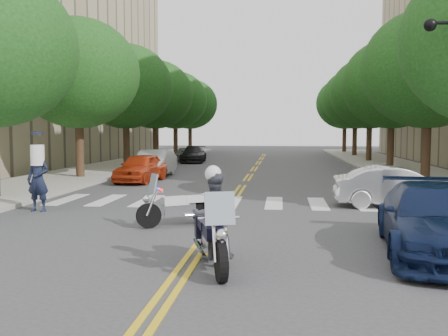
% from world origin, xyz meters
% --- Properties ---
extents(ground, '(140.00, 140.00, 0.00)m').
position_xyz_m(ground, '(0.00, 0.00, 0.00)').
color(ground, '#38383A').
rests_on(ground, ground).
extents(sidewalk_left, '(5.00, 60.00, 0.15)m').
position_xyz_m(sidewalk_left, '(-9.50, 22.00, 0.07)').
color(sidewalk_left, '#9E9991').
rests_on(sidewalk_left, ground).
extents(sidewalk_right, '(5.00, 60.00, 0.15)m').
position_xyz_m(sidewalk_right, '(9.50, 22.00, 0.07)').
color(sidewalk_right, '#9E9991').
rests_on(sidewalk_right, ground).
extents(tree_l_1, '(6.40, 6.40, 8.45)m').
position_xyz_m(tree_l_1, '(-8.80, 14.00, 5.55)').
color(tree_l_1, '#382316').
rests_on(tree_l_1, ground).
extents(tree_l_2, '(6.40, 6.40, 8.45)m').
position_xyz_m(tree_l_2, '(-8.80, 22.00, 5.55)').
color(tree_l_2, '#382316').
rests_on(tree_l_2, ground).
extents(tree_l_3, '(6.40, 6.40, 8.45)m').
position_xyz_m(tree_l_3, '(-8.80, 30.00, 5.55)').
color(tree_l_3, '#382316').
rests_on(tree_l_3, ground).
extents(tree_l_4, '(6.40, 6.40, 8.45)m').
position_xyz_m(tree_l_4, '(-8.80, 38.00, 5.55)').
color(tree_l_4, '#382316').
rests_on(tree_l_4, ground).
extents(tree_l_5, '(6.40, 6.40, 8.45)m').
position_xyz_m(tree_l_5, '(-8.80, 46.00, 5.55)').
color(tree_l_5, '#382316').
rests_on(tree_l_5, ground).
extents(tree_r_1, '(6.40, 6.40, 8.45)m').
position_xyz_m(tree_r_1, '(8.80, 14.00, 5.55)').
color(tree_r_1, '#382316').
rests_on(tree_r_1, ground).
extents(tree_r_2, '(6.40, 6.40, 8.45)m').
position_xyz_m(tree_r_2, '(8.80, 22.00, 5.55)').
color(tree_r_2, '#382316').
rests_on(tree_r_2, ground).
extents(tree_r_3, '(6.40, 6.40, 8.45)m').
position_xyz_m(tree_r_3, '(8.80, 30.00, 5.55)').
color(tree_r_3, '#382316').
rests_on(tree_r_3, ground).
extents(tree_r_4, '(6.40, 6.40, 8.45)m').
position_xyz_m(tree_r_4, '(8.80, 38.00, 5.55)').
color(tree_r_4, '#382316').
rests_on(tree_r_4, ground).
extents(tree_r_5, '(6.40, 6.40, 8.45)m').
position_xyz_m(tree_r_5, '(8.80, 46.00, 5.55)').
color(tree_r_5, '#382316').
rests_on(tree_r_5, ground).
extents(motorcycle_police, '(1.03, 2.36, 1.96)m').
position_xyz_m(motorcycle_police, '(0.51, -2.00, 0.87)').
color(motorcycle_police, black).
rests_on(motorcycle_police, ground).
extents(motorcycle_parked, '(2.05, 1.40, 1.46)m').
position_xyz_m(motorcycle_parked, '(-0.86, 2.08, 0.51)').
color(motorcycle_parked, black).
rests_on(motorcycle_parked, ground).
extents(officer_standing, '(0.81, 0.59, 2.06)m').
position_xyz_m(officer_standing, '(-5.96, 3.84, 1.03)').
color(officer_standing, '#161B32').
rests_on(officer_standing, ground).
extents(convertible, '(4.28, 1.61, 1.40)m').
position_xyz_m(convertible, '(5.72, 6.03, 0.70)').
color(convertible, silver).
rests_on(convertible, ground).
extents(sedan_blue, '(2.67, 5.31, 1.48)m').
position_xyz_m(sedan_blue, '(4.99, -0.50, 0.74)').
color(sedan_blue, '#0E193A').
rests_on(sedan_blue, ground).
extents(parked_car_a, '(2.07, 4.34, 1.43)m').
position_xyz_m(parked_car_a, '(-5.20, 13.00, 0.72)').
color(parked_car_a, red).
rests_on(parked_car_a, ground).
extents(parked_car_b, '(1.61, 4.58, 1.51)m').
position_xyz_m(parked_car_b, '(-5.20, 15.62, 0.75)').
color(parked_car_b, silver).
rests_on(parked_car_b, ground).
extents(parked_car_c, '(2.46, 4.72, 1.27)m').
position_xyz_m(parked_car_c, '(-6.30, 19.50, 0.64)').
color(parked_car_c, '#B4B8BC').
rests_on(parked_car_c, ground).
extents(parked_car_d, '(2.12, 4.59, 1.30)m').
position_xyz_m(parked_car_d, '(-5.20, 28.00, 0.65)').
color(parked_car_d, black).
rests_on(parked_car_d, ground).
extents(parked_car_e, '(1.42, 3.51, 1.19)m').
position_xyz_m(parked_car_e, '(-6.30, 29.83, 0.60)').
color(parked_car_e, gray).
rests_on(parked_car_e, ground).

